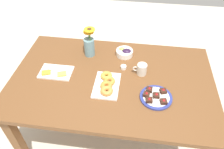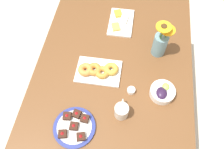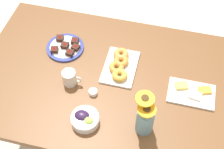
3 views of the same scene
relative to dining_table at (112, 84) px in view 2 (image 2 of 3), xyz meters
The scene contains 9 objects.
ground_plane 0.65m from the dining_table, ahead, with size 6.00×6.00×0.00m, color beige.
dining_table is the anchor object (origin of this frame).
coffee_mug 0.28m from the dining_table, 159.28° to the right, with size 0.11×0.08×0.09m.
grape_bowl 0.34m from the dining_table, 102.72° to the right, with size 0.15×0.15×0.07m.
cheese_platter 0.47m from the dining_table, ahead, with size 0.26×0.17×0.03m.
croissant_platter 0.14m from the dining_table, 74.26° to the left, with size 0.19×0.28×0.05m.
jam_cup_honey 0.18m from the dining_table, 121.54° to the right, with size 0.05×0.05×0.03m.
dessert_plate 0.39m from the dining_table, 154.82° to the left, with size 0.23×0.23×0.05m.
flower_vase 0.40m from the dining_table, 49.24° to the right, with size 0.11×0.12×0.27m.
Camera 2 is at (-0.65, -0.09, 1.94)m, focal length 35.00 mm.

